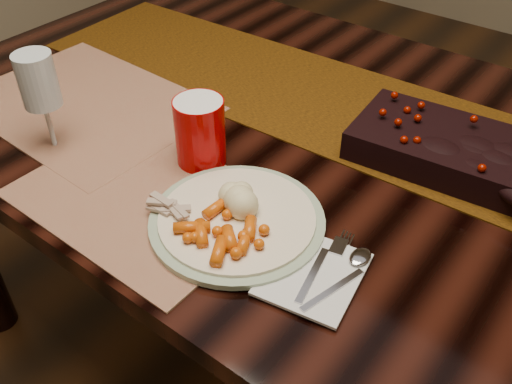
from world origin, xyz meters
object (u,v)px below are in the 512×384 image
Objects in this scene: centerpiece at (458,147)px; placemat_main at (144,197)px; dining_table at (323,277)px; napkin at (313,274)px; baby_carrots at (222,231)px; red_cup at (200,132)px; dinner_plate at (237,220)px; mashed_potatoes at (238,192)px; wine_glass at (44,103)px; turkey_shreds at (166,209)px.

centerpiece is 0.89× the size of placemat_main.
napkin is (0.15, -0.31, 0.38)m from dining_table.
centerpiece is 3.17× the size of baby_carrots.
centerpiece is 0.45m from red_cup.
red_cup reaches higher than napkin.
dinner_plate is 1.84× the size of napkin.
dinner_plate is 2.43× the size of baby_carrots.
baby_carrots is at bearing -115.65° from centerpiece.
dining_table is 0.51m from red_cup.
centerpiece is 4.33× the size of mashed_potatoes.
wine_glass reaches higher than baby_carrots.
mashed_potatoes is at bearing 9.54° from wine_glass.
centerpiece is at bearing 36.44° from red_cup.
red_cup reaches higher than placemat_main.
mashed_potatoes is (-0.22, -0.33, 0.00)m from centerpiece.
dinner_plate is 0.04m from mashed_potatoes.
turkey_shreds is at bearing -130.42° from mashed_potatoes.
mashed_potatoes is at bearing -123.86° from centerpiece.
centerpiece is 0.40m from mashed_potatoes.
turkey_shreds is (-0.07, -0.09, -0.01)m from mashed_potatoes.
baby_carrots reaches higher than placemat_main.
dinner_plate is at bearing 5.48° from wine_glass.
turkey_shreds is 0.47× the size of napkin.
dinner_plate is 0.42m from wine_glass.
napkin is at bearing -64.76° from dining_table.
centerpiece is at bearing 60.20° from dinner_plate.
placemat_main is at bearing 174.47° from napkin.
dinner_plate is at bearing -30.61° from red_cup.
turkey_shreds is at bearing -179.90° from napkin.
dining_table is 11.97× the size of napkin.
napkin is (0.17, -0.04, -0.04)m from mashed_potatoes.
red_cup is (0.01, 0.14, 0.06)m from placemat_main.
baby_carrots is (-0.20, -0.41, -0.01)m from centerpiece.
wine_glass is at bearing -170.46° from mashed_potatoes.
centerpiece is at bearing 47.79° from placemat_main.
red_cup reaches higher than dinner_plate.
red_cup is (-0.17, 0.14, 0.04)m from baby_carrots.
red_cup is (-0.36, -0.27, 0.03)m from centerpiece.
dinner_plate is at bearing 14.85° from placemat_main.
dining_table is at bearing 63.00° from placemat_main.
baby_carrots reaches higher than turkey_shreds.
napkin is 0.57m from wine_glass.
dinner_plate reaches higher than dining_table.
turkey_shreds is 0.17m from red_cup.
dining_table is at bearing 50.50° from red_cup.
dinner_plate is 3.32× the size of mashed_potatoes.
dinner_plate reaches higher than placemat_main.
dinner_plate is 0.16m from napkin.
dinner_plate is (-0.21, -0.36, -0.03)m from centerpiece.
centerpiece is 0.55m from placemat_main.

